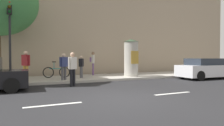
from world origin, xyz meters
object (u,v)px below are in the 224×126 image
(traffic_light, at_px, (10,28))
(pedestrian_with_bag, at_px, (93,61))
(pedestrian_with_backpack, at_px, (64,64))
(bicycle_leaning, at_px, (56,72))
(pedestrian_tallest, at_px, (73,66))
(pedestrian_in_light_jacket, at_px, (81,65))
(pedestrian_in_dark_shirt, at_px, (26,63))
(parked_car_blue, at_px, (207,69))
(poster_column, at_px, (131,57))

(traffic_light, relative_size, pedestrian_with_bag, 2.39)
(pedestrian_with_backpack, xyz_separation_m, bicycle_leaning, (-0.16, 1.62, -0.55))
(pedestrian_with_backpack, height_order, pedestrian_with_bag, pedestrian_with_bag)
(traffic_light, distance_m, pedestrian_tallest, 3.84)
(traffic_light, bearing_deg, pedestrian_tallest, -25.86)
(pedestrian_tallest, relative_size, bicycle_leaning, 1.01)
(pedestrian_in_light_jacket, distance_m, pedestrian_with_backpack, 1.64)
(traffic_light, relative_size, pedestrian_in_dark_shirt, 2.48)
(pedestrian_in_light_jacket, height_order, pedestrian_with_backpack, pedestrian_with_backpack)
(pedestrian_tallest, bearing_deg, pedestrian_in_light_jacket, 65.42)
(pedestrian_tallest, relative_size, pedestrian_in_light_jacket, 1.19)
(bicycle_leaning, relative_size, parked_car_blue, 0.38)
(pedestrian_in_dark_shirt, height_order, pedestrian_in_light_jacket, pedestrian_in_dark_shirt)
(poster_column, height_order, pedestrian_with_bag, poster_column)
(pedestrian_in_dark_shirt, relative_size, pedestrian_with_backpack, 1.09)
(traffic_light, height_order, pedestrian_in_light_jacket, traffic_light)
(pedestrian_tallest, height_order, pedestrian_with_backpack, pedestrian_tallest)
(bicycle_leaning, bearing_deg, traffic_light, -143.08)
(pedestrian_in_dark_shirt, height_order, parked_car_blue, pedestrian_in_dark_shirt)
(pedestrian_with_bag, bearing_deg, pedestrian_tallest, -121.21)
(pedestrian_tallest, distance_m, pedestrian_in_light_jacket, 3.03)
(pedestrian_in_dark_shirt, bearing_deg, traffic_light, -130.23)
(pedestrian_with_backpack, bearing_deg, bicycle_leaning, 95.60)
(traffic_light, bearing_deg, pedestrian_in_dark_shirt, 49.77)
(pedestrian_with_backpack, distance_m, parked_car_blue, 9.95)
(poster_column, xyz_separation_m, pedestrian_in_dark_shirt, (-7.00, 0.07, -0.34))
(traffic_light, distance_m, pedestrian_with_bag, 6.58)
(pedestrian_in_light_jacket, xyz_separation_m, pedestrian_with_backpack, (-1.35, -0.93, 0.08))
(pedestrian_in_dark_shirt, height_order, pedestrian_with_backpack, pedestrian_in_dark_shirt)
(traffic_light, height_order, poster_column, traffic_light)
(bicycle_leaning, bearing_deg, poster_column, -13.06)
(pedestrian_in_dark_shirt, height_order, pedestrian_with_bag, pedestrian_with_bag)
(pedestrian_in_light_jacket, relative_size, pedestrian_with_backpack, 0.93)
(pedestrian_in_dark_shirt, distance_m, parked_car_blue, 12.09)
(bicycle_leaning, height_order, parked_car_blue, parked_car_blue)
(pedestrian_tallest, bearing_deg, pedestrian_with_backpack, 92.90)
(traffic_light, distance_m, pedestrian_in_dark_shirt, 2.22)
(traffic_light, xyz_separation_m, pedestrian_tallest, (2.94, -1.42, -2.02))
(pedestrian_tallest, xyz_separation_m, pedestrian_in_light_jacket, (1.26, 2.75, -0.02))
(pedestrian_with_backpack, bearing_deg, poster_column, 5.13)
(pedestrian_with_bag, height_order, parked_car_blue, pedestrian_with_bag)
(poster_column, relative_size, pedestrian_in_light_jacket, 1.81)
(pedestrian_in_light_jacket, xyz_separation_m, bicycle_leaning, (-1.51, 0.69, -0.47))
(traffic_light, height_order, bicycle_leaning, traffic_light)
(pedestrian_in_dark_shirt, bearing_deg, poster_column, -0.59)
(parked_car_blue, bearing_deg, pedestrian_tallest, 178.67)
(pedestrian_in_light_jacket, bearing_deg, traffic_light, -162.44)
(bicycle_leaning, bearing_deg, pedestrian_in_light_jacket, -24.58)
(poster_column, relative_size, parked_car_blue, 0.58)
(pedestrian_with_bag, height_order, bicycle_leaning, pedestrian_with_bag)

